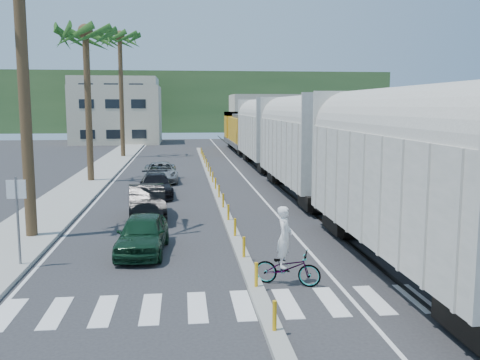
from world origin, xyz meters
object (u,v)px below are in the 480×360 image
Objects in this scene: car_lead at (143,234)px; cyclist at (287,260)px; car_second at (147,202)px; street_sign at (17,209)px.

car_lead is 1.71× the size of cyclist.
car_lead is at bearing 70.88° from cyclist.
cyclist is (4.67, -9.94, -0.04)m from car_second.
car_second is at bearing 64.11° from street_sign.
street_sign reaches higher than car_second.
street_sign reaches higher than cyclist.
car_second is at bearing 95.69° from car_lead.
cyclist is at bearing -37.84° from car_lead.
street_sign is at bearing -155.69° from car_lead.
car_second is (-0.21, 6.00, 0.07)m from car_lead.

